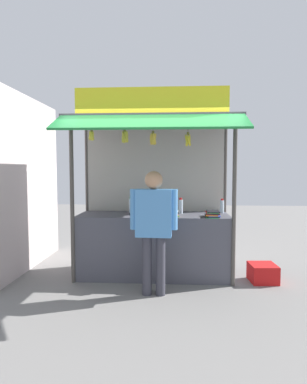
% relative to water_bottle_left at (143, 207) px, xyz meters
% --- Properties ---
extents(ground_plane, '(20.00, 20.00, 0.00)m').
position_rel_water_bottle_left_xyz_m(ground_plane, '(0.17, -0.02, -1.08)').
color(ground_plane, slate).
extents(stall_counter, '(2.33, 0.76, 0.97)m').
position_rel_water_bottle_left_xyz_m(stall_counter, '(0.17, -0.02, -0.59)').
color(stall_counter, '#4C4C56').
rests_on(stall_counter, ground).
extents(stall_structure, '(2.53, 1.57, 2.78)m').
position_rel_water_bottle_left_xyz_m(stall_structure, '(0.17, 0.08, 0.61)').
color(stall_structure, '#4C4742').
rests_on(stall_structure, ground).
extents(water_bottle_left, '(0.06, 0.06, 0.23)m').
position_rel_water_bottle_left_xyz_m(water_bottle_left, '(0.00, 0.00, 0.00)').
color(water_bottle_left, silver).
rests_on(water_bottle_left, stall_counter).
extents(water_bottle_mid_left, '(0.07, 0.07, 0.26)m').
position_rel_water_bottle_left_xyz_m(water_bottle_mid_left, '(-0.21, 0.17, 0.01)').
color(water_bottle_mid_left, silver).
rests_on(water_bottle_mid_left, stall_counter).
extents(water_bottle_front_left, '(0.07, 0.07, 0.23)m').
position_rel_water_bottle_left_xyz_m(water_bottle_front_left, '(1.26, 0.21, 0.00)').
color(water_bottle_front_left, silver).
rests_on(water_bottle_front_left, stall_counter).
extents(water_bottle_far_left, '(0.07, 0.07, 0.25)m').
position_rel_water_bottle_left_xyz_m(water_bottle_far_left, '(0.59, 0.11, 0.01)').
color(water_bottle_far_left, silver).
rests_on(water_bottle_far_left, stall_counter).
extents(magazine_stack_back_right, '(0.25, 0.32, 0.08)m').
position_rel_water_bottle_left_xyz_m(magazine_stack_back_right, '(0.44, -0.28, -0.07)').
color(magazine_stack_back_right, orange).
rests_on(magazine_stack_back_right, stall_counter).
extents(magazine_stack_front_right, '(0.22, 0.33, 0.09)m').
position_rel_water_bottle_left_xyz_m(magazine_stack_front_right, '(1.05, -0.24, -0.06)').
color(magazine_stack_front_right, green).
rests_on(magazine_stack_front_right, stall_counter).
extents(banana_bunch_inner_right, '(0.10, 0.10, 0.23)m').
position_rel_water_bottle_left_xyz_m(banana_bunch_inner_right, '(-0.67, -0.50, 1.06)').
color(banana_bunch_inner_right, '#332D23').
extents(banana_bunch_inner_left, '(0.10, 0.11, 0.30)m').
position_rel_water_bottle_left_xyz_m(banana_bunch_inner_left, '(0.19, -0.49, 1.02)').
color(banana_bunch_inner_left, '#332D23').
extents(banana_bunch_rightmost, '(0.10, 0.10, 0.32)m').
position_rel_water_bottle_left_xyz_m(banana_bunch_rightmost, '(0.67, -0.50, 1.00)').
color(banana_bunch_rightmost, '#332D23').
extents(banana_bunch_leftmost, '(0.12, 0.12, 0.27)m').
position_rel_water_bottle_left_xyz_m(banana_bunch_leftmost, '(-0.21, -0.50, 1.04)').
color(banana_bunch_leftmost, '#332D23').
extents(vendor_person, '(0.63, 0.24, 1.65)m').
position_rel_water_bottle_left_xyz_m(vendor_person, '(0.22, -0.79, -0.09)').
color(vendor_person, '#383842').
rests_on(vendor_person, ground).
extents(plastic_crate, '(0.40, 0.40, 0.27)m').
position_rel_water_bottle_left_xyz_m(plastic_crate, '(1.81, -0.20, -0.95)').
color(plastic_crate, red).
rests_on(plastic_crate, ground).
extents(neighbour_wall, '(0.20, 2.40, 2.87)m').
position_rel_water_bottle_left_xyz_m(neighbour_wall, '(-2.01, 0.28, 0.36)').
color(neighbour_wall, beige).
rests_on(neighbour_wall, ground).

